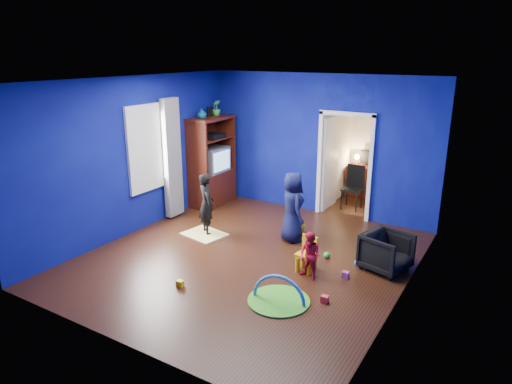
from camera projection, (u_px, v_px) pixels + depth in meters
The scene contains 33 objects.
floor at pixel (248, 258), 7.63m from camera, with size 5.00×5.50×0.01m, color black.
ceiling at pixel (247, 80), 6.77m from camera, with size 5.00×5.50×0.01m, color white.
wall_back at pixel (318, 145), 9.45m from camera, with size 5.00×0.02×2.90m, color #090A69.
wall_front at pixel (113, 230), 4.96m from camera, with size 5.00×0.02×2.90m, color #090A69.
wall_left at pixel (134, 156), 8.44m from camera, with size 0.02×5.50×2.90m, color #090A69.
wall_right at pixel (409, 200), 5.97m from camera, with size 0.02×5.50×2.90m, color #090A69.
alcove at pixel (360, 150), 9.93m from camera, with size 1.00×1.75×2.50m, color silver, non-canonical shape.
armchair at pixel (386, 252), 7.14m from camera, with size 0.65×0.67×0.61m, color black.
child_black at pixel (206, 204), 8.49m from camera, with size 0.43×0.28×1.17m, color black.
child_navy at pixel (292, 207), 8.18m from camera, with size 0.62×0.41×1.28m, color #10163B.
toddler_red at pixel (310, 256), 6.85m from camera, with size 0.36×0.28×0.74m, color #B3131A.
vase at pixel (202, 113), 9.53m from camera, with size 0.21×0.21×0.21m, color #0B525F.
potted_plant at pixel (216, 108), 9.93m from camera, with size 0.19×0.19×0.34m, color #328A32.
tv_armoire at pixel (212, 161), 10.09m from camera, with size 0.58×1.14×1.96m, color #3F170A.
crt_tv at pixel (213, 160), 10.06m from camera, with size 0.46×0.70×0.54m, color silver.
yellow_blanket at pixel (204, 234), 8.58m from camera, with size 0.75×0.60×0.03m, color #F2E07A.
hopper_ball at pixel (295, 226), 8.54m from camera, with size 0.36×0.36×0.36m, color yellow.
kid_chair at pixel (306, 256), 7.12m from camera, with size 0.28×0.28×0.50m, color yellow.
play_mat at pixel (279, 301), 6.31m from camera, with size 0.87×0.87×0.02m, color green.
toy_arch at pixel (279, 300), 6.31m from camera, with size 0.78×0.78×0.05m, color #3F8CD8.
window_left at pixel (147, 148), 8.69m from camera, with size 0.03×0.95×1.55m, color white.
curtain at pixel (172, 158), 9.17m from camera, with size 0.14×0.42×2.40m, color slate.
doorway at pixel (345, 167), 9.27m from camera, with size 1.16×0.10×2.10m, color white.
study_desk at pixel (366, 182), 10.71m from camera, with size 0.88×0.44×0.75m, color #3D140A.
desk_monitor at pixel (369, 157), 10.63m from camera, with size 0.40×0.05×0.32m, color black.
desk_lamp at pixel (357, 157), 10.73m from camera, with size 0.14×0.14×0.14m, color #FFD88C.
folding_chair at pixel (352, 188), 9.90m from camera, with size 0.40×0.40×0.92m, color black.
book_shelf at pixel (373, 111), 10.31m from camera, with size 0.88×0.24×0.04m, color white.
toy_0 at pixel (325, 299), 6.27m from camera, with size 0.10×0.08×0.10m, color #F43328.
toy_1 at pixel (358, 263), 7.34m from camera, with size 0.11×0.11×0.11m, color #24A3D0.
toy_2 at pixel (180, 284), 6.69m from camera, with size 0.10×0.08×0.10m, color yellow.
toy_3 at pixel (327, 255), 7.62m from camera, with size 0.11×0.11×0.11m, color green.
toy_4 at pixel (346, 275), 6.95m from camera, with size 0.10×0.08×0.10m, color #B94586.
Camera 1 is at (3.72, -5.89, 3.32)m, focal length 32.00 mm.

